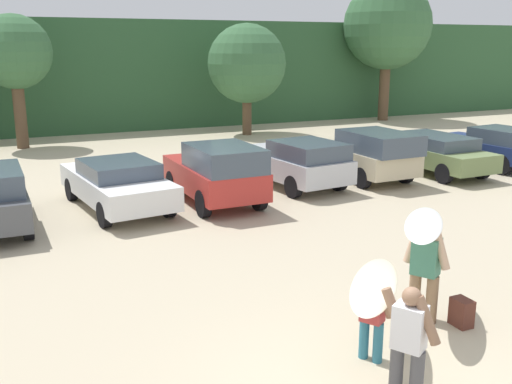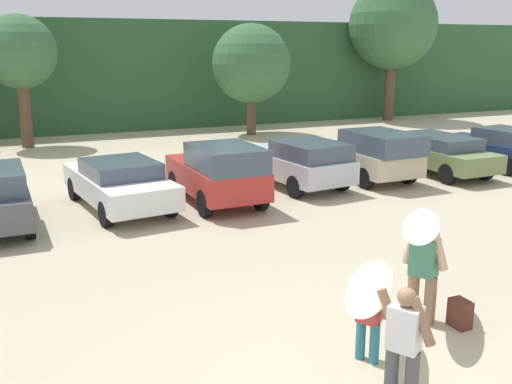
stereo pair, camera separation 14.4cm
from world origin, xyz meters
name	(u,v)px [view 2 (the right image)]	position (x,y,z in m)	size (l,w,h in m)	color
hillside_ridge	(67,72)	(0.00, 30.57, 2.79)	(108.00, 12.00, 5.59)	#2D5633
tree_far_right	(19,53)	(-2.84, 21.61, 3.99)	(3.09, 3.09, 5.60)	brown
tree_center	(251,64)	(7.53, 21.20, 3.44)	(3.80, 3.80, 5.35)	brown
tree_right	(393,26)	(17.18, 23.19, 5.38)	(5.00, 5.00, 7.92)	brown
parked_car_white	(119,182)	(-1.09, 10.20, 0.72)	(2.42, 4.79, 1.34)	white
parked_car_red	(219,172)	(1.51, 9.53, 0.91)	(1.85, 3.95, 1.72)	#B72D28
parked_car_silver	(296,162)	(4.46, 10.53, 0.79)	(2.34, 4.50, 1.51)	silver
parked_car_champagne	(367,153)	(7.08, 10.51, 0.87)	(1.95, 4.57, 1.66)	beige
parked_car_olive_green	(436,152)	(9.78, 10.36, 0.74)	(1.88, 4.67, 1.33)	#6B7F4C
parked_car_navy	(496,146)	(12.40, 10.25, 0.79)	(2.14, 4.22, 1.47)	navy
person_adult	(424,267)	(1.98, 1.48, 0.93)	(0.50, 0.72, 1.65)	#8C6B4C
person_child	(369,315)	(0.50, 0.80, 0.70)	(0.37, 0.51, 1.24)	teal
person_companion	(404,339)	(0.31, -0.21, 0.86)	(0.50, 0.73, 1.53)	#4C4C51
surfboard_white	(422,225)	(1.90, 1.49, 1.63)	(1.80, 1.87, 0.08)	white
surfboard_cream	(371,286)	(0.40, 0.65, 1.21)	(1.83, 1.91, 0.14)	beige
backpack_dropped	(460,314)	(2.42, 1.07, 0.22)	(0.24, 0.34, 0.45)	#592D23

